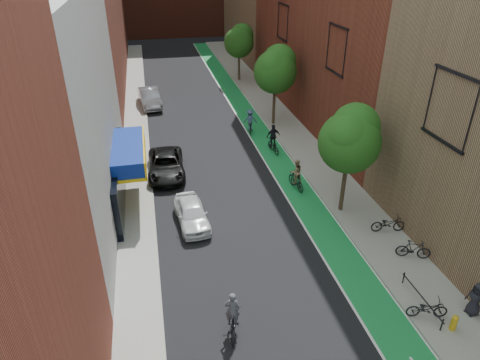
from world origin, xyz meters
TOP-DOWN VIEW (x-y plane):
  - bike_lane at (4.00, 26.00)m, footprint 2.00×68.00m
  - sidewalk_left at (-6.00, 26.00)m, footprint 2.00×68.00m
  - sidewalk_right at (6.50, 26.00)m, footprint 3.00×68.00m
  - building_left_white at (-11.00, 14.00)m, footprint 8.00×20.00m
  - tree_near at (5.65, 10.02)m, footprint 3.40×3.36m
  - tree_mid at (5.65, 24.02)m, footprint 3.55×3.53m
  - tree_far at (5.65, 38.02)m, footprint 3.30×3.25m
  - parked_car_white at (-3.00, 10.61)m, footprint 1.88×4.04m
  - parked_car_black at (-3.99, 16.81)m, footprint 2.53×5.19m
  - parked_car_silver at (-4.60, 31.23)m, footprint 2.23×5.22m
  - cyclist_lead at (-2.29, 2.65)m, footprint 1.01×1.90m
  - cyclist_lane_near at (3.92, 13.15)m, footprint 0.88×1.92m
  - cyclist_lane_mid at (4.05, 18.74)m, footprint 1.10×1.97m
  - cyclist_lane_far at (3.20, 22.54)m, footprint 1.22×1.68m
  - parked_bike_near at (5.63, 1.59)m, footprint 1.79×0.97m
  - parked_bike_mid at (7.22, 5.15)m, footprint 1.70×1.09m
  - parked_bike_far at (7.14, 7.43)m, footprint 1.91×0.92m
  - pedestrian at (7.60, 1.34)m, footprint 0.59×0.82m
  - fire_hydrant at (6.29, 0.75)m, footprint 0.26×0.26m

SIDE VIEW (x-z plane):
  - bike_lane at x=4.00m, z-range 0.00..0.01m
  - sidewalk_left at x=-6.00m, z-range 0.00..0.15m
  - sidewalk_right at x=6.50m, z-range 0.00..0.15m
  - fire_hydrant at x=6.29m, z-range 0.17..0.91m
  - parked_bike_near at x=5.63m, z-range 0.15..1.04m
  - parked_bike_far at x=7.14m, z-range 0.15..1.11m
  - cyclist_lead at x=-2.29m, z-range -0.33..1.62m
  - parked_bike_mid at x=7.22m, z-range 0.15..1.14m
  - parked_car_white at x=-3.00m, z-range 0.00..1.34m
  - parked_car_black at x=-3.99m, z-range 0.00..1.42m
  - cyclist_lane_mid at x=4.05m, z-range -0.28..1.87m
  - cyclist_lane_near at x=3.92m, z-range -0.18..1.80m
  - parked_car_silver at x=-4.60m, z-range 0.00..1.68m
  - pedestrian at x=7.60m, z-range 0.15..1.70m
  - cyclist_lane_far at x=3.20m, z-range -0.10..1.95m
  - tree_far at x=5.65m, z-range 1.40..7.60m
  - tree_near at x=5.65m, z-range 1.45..7.87m
  - tree_mid at x=5.65m, z-range 1.52..8.26m
  - building_left_white at x=-11.00m, z-range 0.00..12.00m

